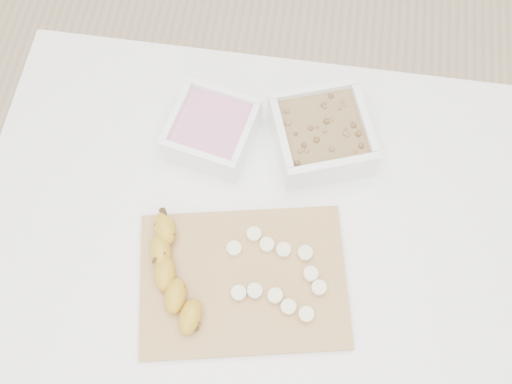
# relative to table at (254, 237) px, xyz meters

# --- Properties ---
(ground) EXTENTS (3.50, 3.50, 0.00)m
(ground) POSITION_rel_table_xyz_m (0.00, 0.00, -0.65)
(ground) COLOR #C6AD89
(ground) RESTS_ON ground
(table) EXTENTS (1.00, 0.70, 0.75)m
(table) POSITION_rel_table_xyz_m (0.00, 0.00, 0.00)
(table) COLOR white
(table) RESTS_ON ground
(bowl_yogurt) EXTENTS (0.17, 0.17, 0.07)m
(bowl_yogurt) POSITION_rel_table_xyz_m (-0.10, 0.15, 0.13)
(bowl_yogurt) COLOR white
(bowl_yogurt) RESTS_ON table
(bowl_granola) EXTENTS (0.21, 0.21, 0.08)m
(bowl_granola) POSITION_rel_table_xyz_m (0.10, 0.17, 0.14)
(bowl_granola) COLOR white
(bowl_granola) RESTS_ON table
(cutting_board) EXTENTS (0.39, 0.31, 0.01)m
(cutting_board) POSITION_rel_table_xyz_m (-0.00, -0.11, 0.10)
(cutting_board) COLOR tan
(cutting_board) RESTS_ON table
(banana) EXTENTS (0.11, 0.21, 0.04)m
(banana) POSITION_rel_table_xyz_m (-0.12, -0.13, 0.13)
(banana) COLOR #B7891D
(banana) RESTS_ON cutting_board
(banana_slices) EXTENTS (0.18, 0.15, 0.02)m
(banana_slices) POSITION_rel_table_xyz_m (0.06, -0.10, 0.12)
(banana_slices) COLOR beige
(banana_slices) RESTS_ON cutting_board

